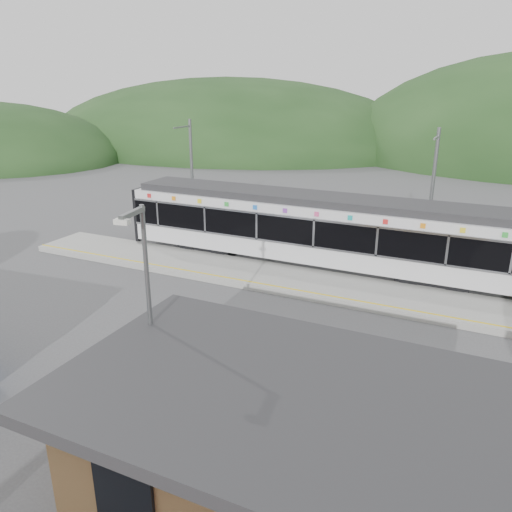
% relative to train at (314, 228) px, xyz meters
% --- Properties ---
extents(ground, '(120.00, 120.00, 0.00)m').
position_rel_train_xyz_m(ground, '(-1.81, -6.00, -2.06)').
color(ground, '#4C4C4F').
rests_on(ground, ground).
extents(hills, '(146.00, 149.00, 26.00)m').
position_rel_train_xyz_m(hills, '(4.38, -0.71, -2.06)').
color(hills, '#1E3D19').
rests_on(hills, ground).
extents(platform, '(26.00, 3.20, 0.30)m').
position_rel_train_xyz_m(platform, '(-1.81, -2.70, -1.91)').
color(platform, '#9E9E99').
rests_on(platform, ground).
extents(yellow_line, '(26.00, 0.10, 0.01)m').
position_rel_train_xyz_m(yellow_line, '(-1.81, -4.00, -1.76)').
color(yellow_line, yellow).
rests_on(yellow_line, platform).
extents(train, '(20.44, 3.01, 3.74)m').
position_rel_train_xyz_m(train, '(0.00, 0.00, 0.00)').
color(train, black).
rests_on(train, ground).
extents(catenary_mast_west, '(0.18, 1.80, 7.00)m').
position_rel_train_xyz_m(catenary_mast_west, '(-8.81, 2.56, 1.58)').
color(catenary_mast_west, slate).
rests_on(catenary_mast_west, ground).
extents(catenary_mast_east, '(0.18, 1.80, 7.00)m').
position_rel_train_xyz_m(catenary_mast_east, '(5.19, 2.56, 1.58)').
color(catenary_mast_east, slate).
rests_on(catenary_mast_east, ground).
extents(station_shelter, '(9.20, 6.20, 3.00)m').
position_rel_train_xyz_m(station_shelter, '(4.19, -15.00, -0.51)').
color(station_shelter, brown).
rests_on(station_shelter, ground).
extents(pallet_stack, '(1.48, 1.35, 0.46)m').
position_rel_train_xyz_m(pallet_stack, '(5.57, -14.21, -1.84)').
color(pallet_stack, '#937047').
rests_on(pallet_stack, ground).
extents(lamp_post, '(0.37, 1.11, 6.20)m').
position_rel_train_xyz_m(lamp_post, '(0.16, -13.90, 1.63)').
color(lamp_post, slate).
rests_on(lamp_post, ground).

